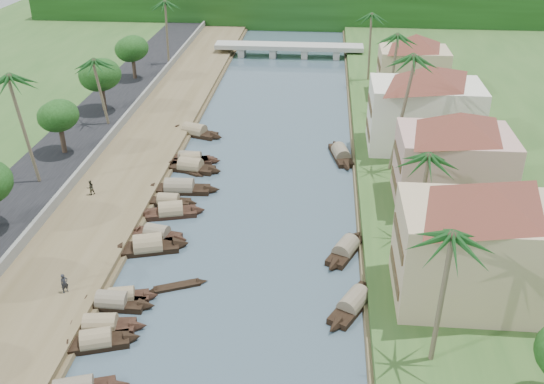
# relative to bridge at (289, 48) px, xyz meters

# --- Properties ---
(ground) EXTENTS (220.00, 220.00, 0.00)m
(ground) POSITION_rel_bridge_xyz_m (-0.00, -72.00, -1.72)
(ground) COLOR #3C4E5A
(ground) RESTS_ON ground
(left_bank) EXTENTS (10.00, 180.00, 0.80)m
(left_bank) POSITION_rel_bridge_xyz_m (-16.00, -52.00, -1.32)
(left_bank) COLOR brown
(left_bank) RESTS_ON ground
(right_bank) EXTENTS (16.00, 180.00, 1.20)m
(right_bank) POSITION_rel_bridge_xyz_m (19.00, -52.00, -1.12)
(right_bank) COLOR #2D5120
(right_bank) RESTS_ON ground
(road) EXTENTS (8.00, 180.00, 1.40)m
(road) POSITION_rel_bridge_xyz_m (-24.50, -52.00, -1.02)
(road) COLOR black
(road) RESTS_ON ground
(retaining_wall) EXTENTS (0.40, 180.00, 1.10)m
(retaining_wall) POSITION_rel_bridge_xyz_m (-20.20, -52.00, -0.37)
(retaining_wall) COLOR slate
(retaining_wall) RESTS_ON left_bank
(treeline) EXTENTS (120.00, 14.00, 8.00)m
(treeline) POSITION_rel_bridge_xyz_m (-0.00, 28.00, 2.28)
(treeline) COLOR #15370F
(treeline) RESTS_ON ground
(bridge) EXTENTS (28.00, 4.00, 2.40)m
(bridge) POSITION_rel_bridge_xyz_m (0.00, 0.00, 0.00)
(bridge) COLOR #A0A095
(bridge) RESTS_ON ground
(building_near) EXTENTS (14.85, 14.85, 10.20)m
(building_near) POSITION_rel_bridge_xyz_m (18.99, -74.00, 4.66)
(building_near) COLOR tan
(building_near) RESTS_ON right_bank
(building_mid) EXTENTS (14.11, 14.11, 9.70)m
(building_mid) POSITION_rel_bridge_xyz_m (19.99, -58.00, 4.41)
(building_mid) COLOR tan
(building_mid) RESTS_ON right_bank
(building_far) EXTENTS (15.59, 15.59, 10.20)m
(building_far) POSITION_rel_bridge_xyz_m (18.99, -44.00, 4.66)
(building_far) COLOR silver
(building_far) RESTS_ON right_bank
(building_distant) EXTENTS (12.62, 12.62, 9.20)m
(building_distant) POSITION_rel_bridge_xyz_m (19.99, -24.00, 4.16)
(building_distant) COLOR tan
(building_distant) RESTS_ON right_bank
(sampan_1) EXTENTS (6.81, 3.44, 2.02)m
(sampan_1) POSITION_rel_bridge_xyz_m (-9.32, -80.92, -1.31)
(sampan_1) COLOR black
(sampan_1) RESTS_ON ground
(sampan_2) EXTENTS (7.43, 2.30, 1.97)m
(sampan_2) POSITION_rel_bridge_xyz_m (-9.61, -79.14, -1.31)
(sampan_2) COLOR black
(sampan_2) RESTS_ON ground
(sampan_3) EXTENTS (7.27, 1.78, 1.99)m
(sampan_3) POSITION_rel_bridge_xyz_m (-9.61, -76.28, -1.31)
(sampan_3) COLOR black
(sampan_3) RESTS_ON ground
(sampan_4) EXTENTS (6.29, 2.76, 1.81)m
(sampan_4) POSITION_rel_bridge_xyz_m (-9.07, -75.60, -1.32)
(sampan_4) COLOR black
(sampan_4) RESTS_ON ground
(sampan_5) EXTENTS (8.04, 4.02, 2.46)m
(sampan_5) POSITION_rel_bridge_xyz_m (-8.92, -67.94, -1.30)
(sampan_5) COLOR black
(sampan_5) RESTS_ON ground
(sampan_6) EXTENTS (6.69, 2.86, 1.99)m
(sampan_6) POSITION_rel_bridge_xyz_m (-8.65, -65.75, -1.31)
(sampan_6) COLOR black
(sampan_6) RESTS_ON ground
(sampan_7) EXTENTS (6.45, 1.55, 1.78)m
(sampan_7) POSITION_rel_bridge_xyz_m (-9.13, -59.13, -1.32)
(sampan_7) COLOR black
(sampan_7) RESTS_ON ground
(sampan_8) EXTENTS (7.46, 3.53, 2.25)m
(sampan_8) POSITION_rel_bridge_xyz_m (-8.33, -61.37, -1.31)
(sampan_8) COLOR black
(sampan_8) RESTS_ON ground
(sampan_9) EXTENTS (9.32, 2.29, 2.32)m
(sampan_9) POSITION_rel_bridge_xyz_m (-8.62, -56.14, -1.30)
(sampan_9) COLOR black
(sampan_9) RESTS_ON ground
(sampan_10) EXTENTS (7.11, 3.50, 1.97)m
(sampan_10) POSITION_rel_bridge_xyz_m (-8.92, -48.85, -1.31)
(sampan_10) COLOR black
(sampan_10) RESTS_ON ground
(sampan_11) EXTENTS (8.14, 3.10, 2.28)m
(sampan_11) POSITION_rel_bridge_xyz_m (-8.50, -50.70, -1.30)
(sampan_11) COLOR black
(sampan_11) RESTS_ON ground
(sampan_12) EXTENTS (7.89, 1.80, 1.91)m
(sampan_12) POSITION_rel_bridge_xyz_m (-9.07, -48.34, -1.32)
(sampan_12) COLOR black
(sampan_12) RESTS_ON ground
(sampan_13) EXTENTS (8.81, 4.69, 2.36)m
(sampan_13) POSITION_rel_bridge_xyz_m (-10.21, -39.87, -1.30)
(sampan_13) COLOR black
(sampan_13) RESTS_ON ground
(sampan_14) EXTENTS (5.30, 8.07, 2.04)m
(sampan_14) POSITION_rel_bridge_xyz_m (9.86, -74.74, -1.31)
(sampan_14) COLOR black
(sampan_14) RESTS_ON ground
(sampan_15) EXTENTS (4.56, 7.61, 2.07)m
(sampan_15) POSITION_rel_bridge_xyz_m (9.39, -66.86, -1.31)
(sampan_15) COLOR black
(sampan_15) RESTS_ON ground
(sampan_16) EXTENTS (3.47, 9.03, 2.17)m
(sampan_16) POSITION_rel_bridge_xyz_m (9.25, -45.50, -1.31)
(sampan_16) COLOR black
(sampan_16) RESTS_ON ground
(canoe_1) EXTENTS (5.29, 2.92, 0.87)m
(canoe_1) POSITION_rel_bridge_xyz_m (-4.99, -73.32, -1.62)
(canoe_1) COLOR black
(canoe_1) RESTS_ON ground
(canoe_2) EXTENTS (5.10, 3.19, 0.78)m
(canoe_2) POSITION_rel_bridge_xyz_m (-8.97, -51.19, -1.62)
(canoe_2) COLOR black
(canoe_2) RESTS_ON ground
(palm_0) EXTENTS (3.20, 3.20, 11.76)m
(palm_0) POSITION_rel_bridge_xyz_m (15.00, -81.40, 9.44)
(palm_0) COLOR brown
(palm_0) RESTS_ON ground
(palm_1) EXTENTS (3.20, 3.20, 9.82)m
(palm_1) POSITION_rel_bridge_xyz_m (16.00, -65.19, 7.56)
(palm_1) COLOR brown
(palm_1) RESTS_ON ground
(palm_2) EXTENTS (3.20, 3.20, 14.63)m
(palm_2) POSITION_rel_bridge_xyz_m (15.00, -50.81, 12.21)
(palm_2) COLOR brown
(palm_2) RESTS_ON ground
(palm_3) EXTENTS (3.20, 3.20, 12.58)m
(palm_3) POSITION_rel_bridge_xyz_m (16.00, -32.82, 10.22)
(palm_3) COLOR brown
(palm_3) RESTS_ON ground
(palm_5) EXTENTS (3.20, 3.20, 13.33)m
(palm_5) POSITION_rel_bridge_xyz_m (-24.00, -57.61, 11.16)
(palm_5) COLOR brown
(palm_5) RESTS_ON ground
(palm_6) EXTENTS (3.20, 3.20, 10.13)m
(palm_6) POSITION_rel_bridge_xyz_m (-22.00, -40.28, 8.08)
(palm_6) COLOR brown
(palm_6) RESTS_ON ground
(palm_7) EXTENTS (3.20, 3.20, 12.00)m
(palm_7) POSITION_rel_bridge_xyz_m (14.00, -16.91, 9.67)
(palm_7) COLOR brown
(palm_7) RESTS_ON ground
(palm_8) EXTENTS (3.20, 3.20, 12.12)m
(palm_8) POSITION_rel_bridge_xyz_m (-20.50, -11.20, 9.99)
(palm_8) COLOR brown
(palm_8) RESTS_ON ground
(tree_3) EXTENTS (4.38, 4.38, 6.46)m
(tree_3) POSITION_rel_bridge_xyz_m (-24.00, -49.87, 4.25)
(tree_3) COLOR #493729
(tree_3) RESTS_ON ground
(tree_4) EXTENTS (5.23, 5.23, 7.24)m
(tree_4) POSITION_rel_bridge_xyz_m (-24.00, -35.14, 4.69)
(tree_4) COLOR #493729
(tree_4) RESTS_ON ground
(tree_5) EXTENTS (4.78, 4.78, 6.81)m
(tree_5) POSITION_rel_bridge_xyz_m (-24.00, -20.15, 4.45)
(tree_5) COLOR #493729
(tree_5) RESTS_ON ground
(tree_6) EXTENTS (4.41, 4.41, 6.74)m
(tree_6) POSITION_rel_bridge_xyz_m (24.00, -43.15, 4.31)
(tree_6) COLOR #493729
(tree_6) RESTS_ON ground
(person_near) EXTENTS (0.73, 0.75, 1.73)m
(person_near) POSITION_rel_bridge_xyz_m (-13.66, -75.75, -0.06)
(person_near) COLOR #222429
(person_near) RESTS_ON left_bank
(person_far) EXTENTS (1.00, 1.00, 1.64)m
(person_far) POSITION_rel_bridge_xyz_m (-17.50, -59.02, -0.10)
(person_far) COLOR #343224
(person_far) RESTS_ON left_bank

